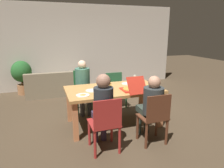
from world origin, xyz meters
TOP-DOWN VIEW (x-y plane):
  - ground_plane at (0.00, 0.00)m, footprint 20.00×20.00m
  - back_wall at (0.00, 3.25)m, footprint 6.72×0.12m
  - dining_table at (0.00, 0.00)m, footprint 1.90×1.04m
  - chair_0 at (0.39, -0.97)m, footprint 0.45×0.39m
  - person_0 at (0.39, -0.83)m, footprint 0.34×0.56m
  - chair_1 at (-0.46, -0.94)m, footprint 0.46×0.46m
  - person_1 at (-0.46, -0.80)m, footprint 0.31×0.48m
  - chair_2 at (-0.46, 0.98)m, footprint 0.39×0.40m
  - person_2 at (-0.46, 0.83)m, footprint 0.34×0.52m
  - chair_3 at (0.39, 0.99)m, footprint 0.46×0.41m
  - pizza_box_0 at (0.27, -0.28)m, footprint 0.35×0.54m
  - plate_0 at (-0.46, -0.02)m, footprint 0.24×0.24m
  - plate_1 at (-0.15, 0.29)m, footprint 0.25×0.25m
  - plate_2 at (-0.68, -0.26)m, footprint 0.25×0.25m
  - plate_3 at (0.40, 0.25)m, footprint 0.23×0.23m
  - drinking_glass_0 at (0.57, -0.41)m, footprint 0.08×0.08m
  - drinking_glass_1 at (0.66, 0.39)m, footprint 0.06×0.06m
  - drinking_glass_2 at (-0.08, 0.00)m, footprint 0.06×0.06m
  - couch at (-0.99, 2.55)m, footprint 1.76×0.91m
  - potted_plant at (-1.96, 2.87)m, footprint 0.59×0.59m

SIDE VIEW (x-z plane):
  - ground_plane at x=0.00m, z-range 0.00..0.00m
  - couch at x=-0.99m, z-range -0.09..0.65m
  - chair_0 at x=0.39m, z-range 0.04..0.95m
  - chair_3 at x=0.39m, z-range 0.07..0.93m
  - chair_1 at x=-0.46m, z-range 0.05..0.98m
  - chair_2 at x=-0.46m, z-range 0.05..1.04m
  - potted_plant at x=-1.96m, z-range 0.12..1.16m
  - dining_table at x=0.00m, z-range 0.29..1.06m
  - person_0 at x=0.39m, z-range 0.11..1.30m
  - person_2 at x=-0.46m, z-range 0.11..1.36m
  - person_1 at x=-0.46m, z-range 0.11..1.39m
  - plate_3 at x=0.40m, z-range 0.77..0.79m
  - plate_0 at x=-0.46m, z-range 0.77..0.79m
  - plate_1 at x=-0.15m, z-range 0.77..0.80m
  - plate_2 at x=-0.68m, z-range 0.77..0.80m
  - pizza_box_0 at x=0.27m, z-range 0.66..0.98m
  - drinking_glass_2 at x=-0.08m, z-range 0.77..0.91m
  - drinking_glass_0 at x=0.57m, z-range 0.77..0.91m
  - drinking_glass_1 at x=0.66m, z-range 0.77..0.92m
  - back_wall at x=0.00m, z-range 0.00..2.77m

